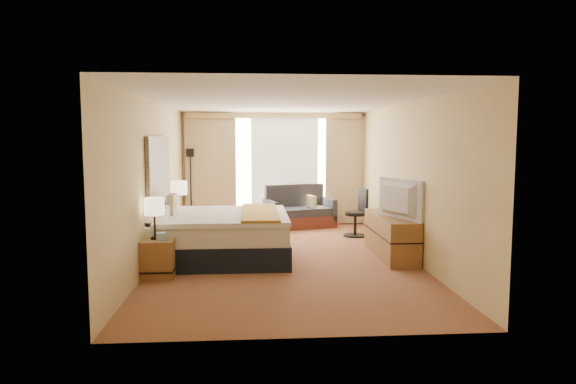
{
  "coord_description": "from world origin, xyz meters",
  "views": [
    {
      "loc": [
        -0.53,
        -8.44,
        1.98
      ],
      "look_at": [
        0.11,
        0.4,
        1.07
      ],
      "focal_mm": 32.0,
      "sensor_mm": 36.0,
      "label": 1
    }
  ],
  "objects": [
    {
      "name": "lamp_right",
      "position": [
        -1.9,
        1.45,
        1.04
      ],
      "size": [
        0.3,
        0.3,
        0.64
      ],
      "color": "black",
      "rests_on": "nightstand_right"
    },
    {
      "name": "headboard",
      "position": [
        -2.06,
        0.2,
        1.28
      ],
      "size": [
        0.06,
        1.85,
        1.5
      ],
      "primitive_type": "cube",
      "color": "black",
      "rests_on": "wall_left"
    },
    {
      "name": "tissue_box",
      "position": [
        -1.81,
        -1.16,
        0.61
      ],
      "size": [
        0.16,
        0.16,
        0.12
      ],
      "primitive_type": "cube",
      "rotation": [
        0.0,
        0.0,
        0.33
      ],
      "color": "#88B1D2",
      "rests_on": "nightstand_left"
    },
    {
      "name": "nightstand_right",
      "position": [
        -1.87,
        1.45,
        0.28
      ],
      "size": [
        0.45,
        0.52,
        0.55
      ],
      "primitive_type": "cube",
      "color": "olive",
      "rests_on": "floor"
    },
    {
      "name": "television",
      "position": [
        1.78,
        -0.38,
        1.02
      ],
      "size": [
        0.53,
        1.1,
        0.65
      ],
      "primitive_type": "imported",
      "rotation": [
        0.0,
        0.0,
        1.92
      ],
      "color": "black",
      "rests_on": "media_dresser"
    },
    {
      "name": "wall_front",
      "position": [
        0.0,
        -3.5,
        1.3
      ],
      "size": [
        4.2,
        0.02,
        2.6
      ],
      "primitive_type": "cube",
      "color": "#E0C589",
      "rests_on": "ground"
    },
    {
      "name": "floor",
      "position": [
        0.0,
        0.0,
        0.0
      ],
      "size": [
        4.2,
        7.0,
        0.02
      ],
      "primitive_type": "cube",
      "color": "maroon",
      "rests_on": "ground"
    },
    {
      "name": "bed",
      "position": [
        -1.06,
        0.04,
        0.4
      ],
      "size": [
        2.24,
        2.05,
        1.09
      ],
      "color": "black",
      "rests_on": "floor"
    },
    {
      "name": "wall_left",
      "position": [
        -2.1,
        0.0,
        1.3
      ],
      "size": [
        0.02,
        7.0,
        2.6
      ],
      "primitive_type": "cube",
      "color": "#E0C589",
      "rests_on": "ground"
    },
    {
      "name": "lamp_left",
      "position": [
        -1.91,
        -1.06,
        1.02
      ],
      "size": [
        0.29,
        0.29,
        0.6
      ],
      "color": "black",
      "rests_on": "nightstand_left"
    },
    {
      "name": "wall_right",
      "position": [
        2.1,
        0.0,
        1.3
      ],
      "size": [
        0.02,
        7.0,
        2.6
      ],
      "primitive_type": "cube",
      "color": "#E0C589",
      "rests_on": "ground"
    },
    {
      "name": "curtains",
      "position": [
        -0.0,
        3.39,
        1.41
      ],
      "size": [
        4.12,
        0.19,
        2.56
      ],
      "color": "beige",
      "rests_on": "floor"
    },
    {
      "name": "ceiling",
      "position": [
        0.0,
        0.0,
        2.6
      ],
      "size": [
        4.2,
        7.0,
        0.02
      ],
      "primitive_type": "cube",
      "color": "silver",
      "rests_on": "wall_back"
    },
    {
      "name": "window",
      "position": [
        0.25,
        3.47,
        1.32
      ],
      "size": [
        2.3,
        0.02,
        2.3
      ],
      "primitive_type": "cube",
      "color": "silver",
      "rests_on": "wall_back"
    },
    {
      "name": "floor_lamp",
      "position": [
        -1.9,
        3.3,
        1.25
      ],
      "size": [
        0.22,
        0.22,
        1.78
      ],
      "color": "black",
      "rests_on": "floor"
    },
    {
      "name": "wall_back",
      "position": [
        0.0,
        3.5,
        1.3
      ],
      "size": [
        4.2,
        0.02,
        2.6
      ],
      "primitive_type": "cube",
      "color": "#E0C589",
      "rests_on": "ground"
    },
    {
      "name": "media_dresser",
      "position": [
        1.83,
        0.0,
        0.35
      ],
      "size": [
        0.5,
        1.8,
        0.7
      ],
      "primitive_type": "cube",
      "color": "olive",
      "rests_on": "floor"
    },
    {
      "name": "telephone",
      "position": [
        -1.8,
        1.33,
        0.58
      ],
      "size": [
        0.19,
        0.16,
        0.07
      ],
      "primitive_type": "cube",
      "rotation": [
        0.0,
        0.0,
        -0.22
      ],
      "color": "black",
      "rests_on": "nightstand_right"
    },
    {
      "name": "desk_chair",
      "position": [
        1.64,
        1.84,
        0.44
      ],
      "size": [
        0.48,
        0.48,
        0.98
      ],
      "rotation": [
        0.0,
        0.0,
        0.26
      ],
      "color": "black",
      "rests_on": "floor"
    },
    {
      "name": "nightstand_left",
      "position": [
        -1.87,
        -1.05,
        0.28
      ],
      "size": [
        0.45,
        0.52,
        0.55
      ],
      "primitive_type": "cube",
      "color": "olive",
      "rests_on": "floor"
    },
    {
      "name": "loveseat",
      "position": [
        0.55,
        3.04,
        0.31
      ],
      "size": [
        1.68,
        1.2,
        0.95
      ],
      "rotation": [
        0.0,
        0.0,
        0.28
      ],
      "color": "#582419",
      "rests_on": "floor"
    }
  ]
}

